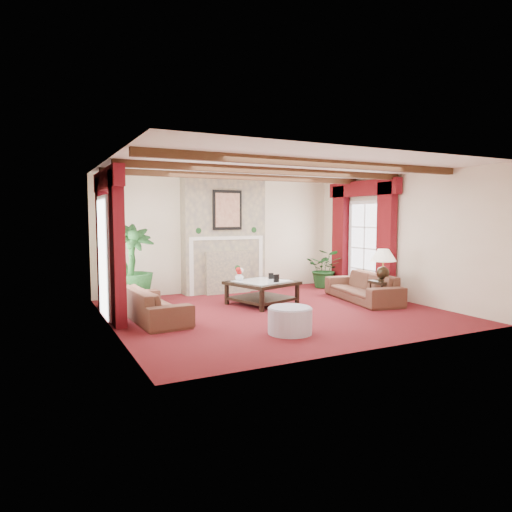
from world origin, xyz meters
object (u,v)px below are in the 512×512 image
sofa_right (363,282)px  side_table (382,293)px  potted_palm (131,284)px  ottoman (290,321)px  coffee_table (262,293)px  sofa_left (154,299)px

sofa_right → side_table: bearing=16.2°
sofa_right → potted_palm: (-4.56, 1.58, 0.07)m
sofa_right → potted_palm: bearing=-99.7°
sofa_right → potted_palm: potted_palm is taller
ottoman → coffee_table: bearing=73.4°
coffee_table → sofa_right: bearing=-33.7°
sofa_left → potted_palm: 1.38m
sofa_left → coffee_table: size_ratio=1.67×
side_table → ottoman: side_table is taller
sofa_right → potted_palm: 4.83m
potted_palm → side_table: (4.63, -2.11, -0.21)m
sofa_left → sofa_right: bearing=-96.5°
sofa_left → ottoman: sofa_left is taller
sofa_left → coffee_table: 2.37m
side_table → sofa_right: bearing=96.9°
coffee_table → side_table: size_ratio=2.35×
side_table → potted_palm: bearing=155.4°
sofa_right → coffee_table: bearing=-96.7°
sofa_right → ottoman: (-2.79, -1.65, -0.20)m
sofa_left → side_table: sofa_left is taller
sofa_right → ottoman: 3.24m
sofa_left → potted_palm: bearing=1.1°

